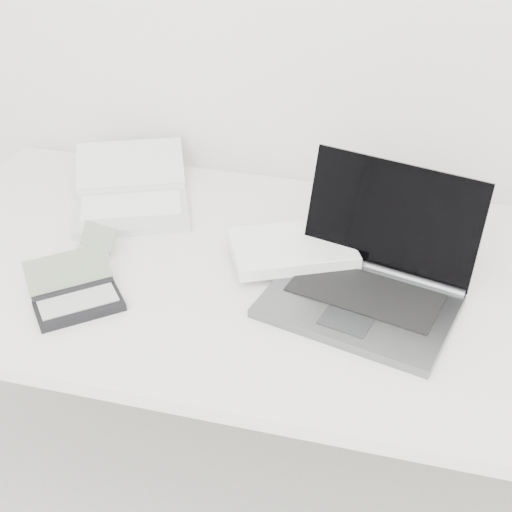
% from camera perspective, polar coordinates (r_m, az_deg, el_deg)
% --- Properties ---
extents(desk, '(1.60, 0.80, 0.73)m').
position_cam_1_polar(desk, '(1.50, 1.49, -2.67)').
color(desk, white).
rests_on(desk, ground).
extents(laptop_large, '(0.52, 0.42, 0.23)m').
position_cam_1_polar(laptop_large, '(1.43, 7.01, -1.06)').
color(laptop_large, slate).
rests_on(laptop_large, desk).
extents(netbook_open_white, '(0.37, 0.41, 0.08)m').
position_cam_1_polar(netbook_open_white, '(1.72, -9.96, 4.60)').
color(netbook_open_white, silver).
rests_on(netbook_open_white, desk).
extents(pda_silver, '(0.10, 0.12, 0.06)m').
position_cam_1_polar(pda_silver, '(1.54, -13.21, 0.16)').
color(pda_silver, silver).
rests_on(pda_silver, desk).
extents(palmtop_charcoal, '(0.21, 0.21, 0.08)m').
position_cam_1_polar(palmtop_charcoal, '(1.42, -14.19, -3.17)').
color(palmtop_charcoal, black).
rests_on(palmtop_charcoal, desk).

